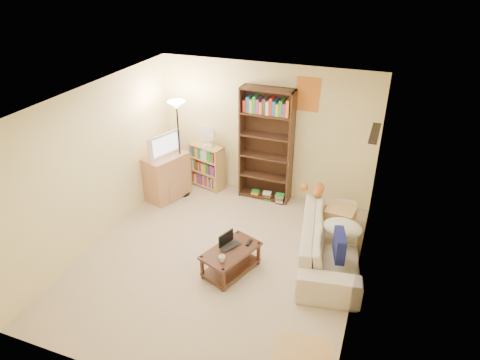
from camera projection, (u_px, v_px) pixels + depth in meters
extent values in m
plane|color=#C5AD93|center=(219.00, 259.00, 6.52)|extent=(4.50, 4.50, 0.00)
cube|color=#F7E3A6|center=(266.00, 131.00, 7.79)|extent=(4.00, 0.04, 2.50)
cube|color=#F7E3A6|center=(125.00, 297.00, 4.07)|extent=(4.00, 0.04, 2.50)
cube|color=#F7E3A6|center=(97.00, 166.00, 6.54)|extent=(0.04, 4.50, 2.50)
cube|color=#F7E3A6|center=(365.00, 216.00, 5.31)|extent=(0.04, 4.50, 2.50)
cube|color=white|center=(215.00, 101.00, 5.34)|extent=(4.00, 4.50, 0.04)
cube|color=red|center=(308.00, 95.00, 7.19)|extent=(0.40, 0.02, 0.58)
cube|color=black|center=(375.00, 133.00, 6.13)|extent=(0.12, 0.80, 0.03)
imported|color=beige|center=(330.00, 241.00, 6.40)|extent=(2.44, 1.53, 0.64)
cube|color=#131854|center=(339.00, 245.00, 5.84)|extent=(0.23, 0.44, 0.38)
ellipsoid|color=beige|center=(342.00, 228.00, 6.31)|extent=(0.59, 0.42, 0.25)
ellipsoid|color=#C46829|center=(318.00, 190.00, 6.97)|extent=(0.42, 0.24, 0.16)
sphere|color=#C46829|center=(304.00, 187.00, 7.00)|extent=(0.14, 0.14, 0.14)
cube|color=#48291B|center=(231.00, 251.00, 6.11)|extent=(0.76, 0.99, 0.04)
cube|color=#48291B|center=(231.00, 267.00, 6.25)|extent=(0.72, 0.94, 0.03)
cube|color=#48291B|center=(202.00, 267.00, 6.06)|extent=(0.04, 0.04, 0.39)
cube|color=#48291B|center=(223.00, 280.00, 5.82)|extent=(0.04, 0.04, 0.39)
cube|color=#48291B|center=(238.00, 243.00, 6.57)|extent=(0.04, 0.04, 0.39)
cube|color=#48291B|center=(259.00, 254.00, 6.33)|extent=(0.04, 0.04, 0.39)
imported|color=black|center=(233.00, 248.00, 6.13)|extent=(0.48, 0.46, 0.02)
cube|color=white|center=(226.00, 238.00, 6.15)|extent=(0.11, 0.28, 0.19)
imported|color=white|center=(222.00, 259.00, 5.86)|extent=(0.17, 0.17, 0.09)
cube|color=black|center=(249.00, 243.00, 6.24)|extent=(0.06, 0.16, 0.02)
cube|color=tan|center=(165.00, 176.00, 8.03)|extent=(0.80, 0.94, 0.85)
imported|color=black|center=(162.00, 144.00, 7.72)|extent=(0.82, 0.58, 0.44)
cube|color=#3C2317|center=(266.00, 146.00, 7.69)|extent=(0.96, 0.34, 2.11)
cube|color=tan|center=(207.00, 166.00, 8.35)|extent=(0.73, 0.46, 0.88)
cylinder|color=silver|center=(208.00, 146.00, 8.10)|extent=(0.18, 0.18, 0.04)
cylinder|color=silver|center=(208.00, 141.00, 8.05)|extent=(0.02, 0.02, 0.18)
cylinder|color=silver|center=(207.00, 133.00, 7.95)|extent=(0.31, 0.06, 0.31)
cylinder|color=black|center=(183.00, 193.00, 8.27)|extent=(0.27, 0.27, 0.03)
cylinder|color=black|center=(180.00, 153.00, 7.87)|extent=(0.03, 0.03, 1.75)
cone|color=#FFEFC6|center=(176.00, 105.00, 7.43)|extent=(0.31, 0.31, 0.14)
cube|color=tan|center=(339.00, 221.00, 6.98)|extent=(0.49, 0.49, 0.51)
cube|color=red|center=(256.00, 193.00, 8.15)|extent=(0.16, 0.13, 0.14)
cube|color=#1966B2|center=(267.00, 196.00, 8.04)|extent=(0.16, 0.13, 0.17)
cube|color=gold|center=(280.00, 199.00, 7.93)|extent=(0.16, 0.13, 0.20)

